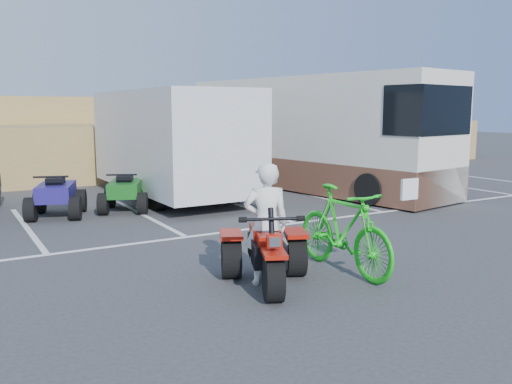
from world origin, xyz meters
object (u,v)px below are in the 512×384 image
red_trike_atv (267,287)px  rider (266,224)px  cargo_trailer (171,141)px  green_dirt_bike (343,230)px  quad_atv_blue (58,216)px  quad_atv_green (126,211)px  rv_motorhome (311,141)px

red_trike_atv → rider: size_ratio=0.97×
rider → cargo_trailer: 8.43m
green_dirt_bike → quad_atv_blue: (-3.10, 7.07, -0.69)m
red_trike_atv → quad_atv_green: 6.99m
rider → quad_atv_green: rider is taller
rider → quad_atv_blue: bearing=-52.1°
quad_atv_blue → quad_atv_green: (1.67, -0.10, 0.00)m
red_trike_atv → green_dirt_bike: (1.43, 0.02, 0.69)m
green_dirt_bike → rv_motorhome: rv_motorhome is taller
quad_atv_blue → cargo_trailer: bearing=38.8°
rv_motorhome → quad_atv_blue: (-8.23, -0.91, -1.54)m
rv_motorhome → quad_atv_green: bearing=179.4°
rv_motorhome → quad_atv_blue: bearing=176.9°
cargo_trailer → quad_atv_blue: cargo_trailer is taller
rv_motorhome → quad_atv_blue: 8.43m
cargo_trailer → rv_motorhome: bearing=-4.9°
cargo_trailer → rv_motorhome: rv_motorhome is taller
red_trike_atv → green_dirt_bike: size_ratio=0.77×
rider → quad_atv_green: (-0.06, 6.85, -0.92)m
green_dirt_bike → cargo_trailer: size_ratio=0.34×
green_dirt_bike → rv_motorhome: (5.13, 7.98, 0.85)m
cargo_trailer → quad_atv_blue: bearing=-161.0°
cargo_trailer → rv_motorhome: 4.76m
rider → quad_atv_green: 6.91m
quad_atv_blue → quad_atv_green: bearing=15.5°
green_dirt_bike → cargo_trailer: (0.39, 8.32, 0.99)m
rider → green_dirt_bike: rider is taller
red_trike_atv → cargo_trailer: 8.70m
red_trike_atv → green_dirt_bike: 1.59m
quad_atv_blue → rv_motorhome: bearing=25.3°
rider → quad_atv_blue: 7.22m
red_trike_atv → quad_atv_blue: 7.28m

